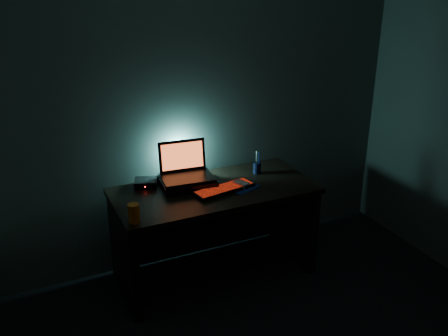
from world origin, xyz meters
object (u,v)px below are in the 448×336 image
object	(u,v)px
laptop	(185,169)
mouse	(241,184)
pen_cup	(257,168)
keyboard	(224,189)
juice_glass	(134,213)
router	(146,183)

from	to	relation	value
laptop	mouse	size ratio (longest dim) A/B	3.57
laptop	mouse	distance (m)	0.44
laptop	mouse	world-z (taller)	laptop
laptop	pen_cup	size ratio (longest dim) A/B	4.45
keyboard	juice_glass	xyz separation A→B (m)	(-0.73, -0.19, 0.05)
pen_cup	mouse	bearing A→B (deg)	-141.90
pen_cup	keyboard	bearing A→B (deg)	-152.99
pen_cup	juice_glass	distance (m)	1.17
keyboard	mouse	world-z (taller)	mouse
pen_cup	router	world-z (taller)	pen_cup
pen_cup	router	bearing A→B (deg)	172.03
keyboard	router	bearing A→B (deg)	137.33
laptop	mouse	bearing A→B (deg)	-27.94
keyboard	pen_cup	distance (m)	0.42
laptop	router	size ratio (longest dim) A/B	2.01
keyboard	mouse	size ratio (longest dim) A/B	4.32
keyboard	pen_cup	bearing A→B (deg)	16.46
keyboard	laptop	bearing A→B (deg)	120.20
laptop	keyboard	xyz separation A→B (m)	(0.21, -0.24, -0.11)
laptop	mouse	xyz separation A→B (m)	(0.36, -0.23, -0.10)
pen_cup	router	xyz separation A→B (m)	(-0.88, 0.12, -0.02)
pen_cup	juice_glass	xyz separation A→B (m)	(-1.10, -0.38, 0.02)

